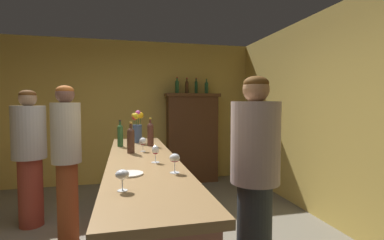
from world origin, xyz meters
name	(u,v)px	position (x,y,z in m)	size (l,w,h in m)	color
wall_back	(122,112)	(0.00, 3.02, 1.35)	(5.15, 0.12, 2.69)	gold
wall_right	(364,119)	(2.58, 0.00, 1.35)	(0.12, 6.03, 2.69)	gold
bar_counter	(143,209)	(0.21, 0.13, 0.51)	(0.62, 3.06, 1.00)	#985E4B
display_cabinet	(192,136)	(1.32, 2.73, 0.89)	(1.03, 0.38, 1.70)	#4B2B18
wine_bottle_rose	(120,134)	(0.00, 0.89, 1.15)	(0.07, 0.07, 0.31)	#295028
wine_bottle_pinot	(150,133)	(0.35, 0.86, 1.15)	(0.08, 0.08, 0.34)	#4B2920
wine_bottle_syrah	(131,139)	(0.11, 0.40, 1.15)	(0.08, 0.08, 0.32)	#462B20
wine_glass_front	(143,142)	(0.24, 0.47, 1.10)	(0.08, 0.08, 0.15)	white
wine_glass_mid	(175,159)	(0.41, -0.52, 1.10)	(0.08, 0.08, 0.14)	white
wine_glass_rear	(122,175)	(0.04, -0.87, 1.09)	(0.08, 0.08, 0.13)	white
wine_glass_spare	(155,151)	(0.31, -0.12, 1.10)	(0.07, 0.07, 0.15)	white
flower_arrangement	(137,126)	(0.21, 1.20, 1.22)	(0.15, 0.13, 0.42)	#37496D
cheese_plate	(129,174)	(0.08, -0.50, 1.01)	(0.20, 0.20, 0.01)	white
display_bottle_left	(177,86)	(1.02, 2.73, 1.84)	(0.08, 0.08, 0.31)	#21502A
display_bottle_midleft	(187,87)	(1.21, 2.73, 1.83)	(0.07, 0.07, 0.30)	#452814
display_bottle_center	(196,87)	(1.40, 2.73, 1.84)	(0.06, 0.06, 0.30)	#173C22
display_bottle_midright	(206,87)	(1.60, 2.73, 1.83)	(0.07, 0.07, 0.30)	#26522F
patron_tall	(29,152)	(-1.08, 1.25, 0.91)	(0.39, 0.39, 1.67)	brown
patron_near_entrance	(67,155)	(-0.56, 0.72, 0.95)	(0.30, 0.30, 1.70)	brown
bartender	(255,175)	(1.05, -0.50, 0.94)	(0.39, 0.39, 1.72)	#262C30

